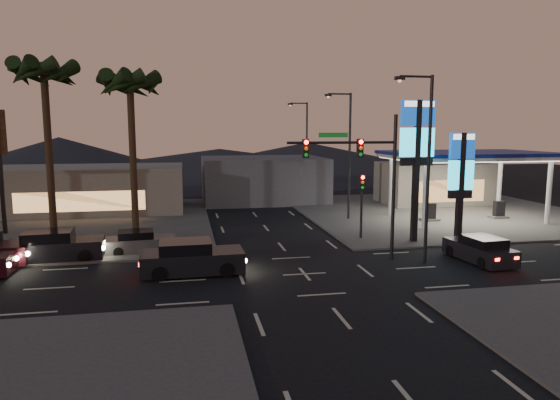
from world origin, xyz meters
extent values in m
plane|color=black|center=(0.00, 0.00, 0.00)|extent=(140.00, 140.00, 0.00)
cube|color=#47443F|center=(16.00, 16.00, 0.06)|extent=(24.00, 24.00, 0.12)
cube|color=#47443F|center=(-16.00, 16.00, 0.06)|extent=(24.00, 24.00, 0.12)
cylinder|color=silver|center=(11.00, 9.00, 2.50)|extent=(0.36, 0.36, 5.00)
cylinder|color=silver|center=(21.00, 9.00, 2.50)|extent=(0.36, 0.36, 5.00)
cylinder|color=silver|center=(11.00, 15.00, 2.50)|extent=(0.36, 0.36, 5.00)
cylinder|color=silver|center=(21.00, 15.00, 2.50)|extent=(0.36, 0.36, 5.00)
cube|color=silver|center=(16.00, 12.00, 5.20)|extent=(12.00, 8.00, 0.50)
cube|color=white|center=(16.00, 12.00, 4.90)|extent=(11.60, 7.60, 0.06)
cube|color=navy|center=(16.00, 12.00, 5.35)|extent=(12.20, 8.20, 0.25)
cube|color=black|center=(13.00, 12.00, 0.80)|extent=(0.80, 0.50, 1.40)
cube|color=black|center=(19.00, 12.00, 0.80)|extent=(0.80, 0.50, 1.40)
cube|color=#726B5B|center=(18.00, 21.00, 2.00)|extent=(10.00, 6.00, 4.00)
cube|color=black|center=(8.50, 5.50, 4.50)|extent=(0.35, 0.35, 9.00)
cube|color=navy|center=(8.50, 5.50, 8.20)|extent=(2.20, 0.30, 1.60)
cube|color=white|center=(8.50, 5.50, 8.75)|extent=(1.98, 0.32, 0.35)
cube|color=#1AD1FC|center=(8.50, 5.50, 6.40)|extent=(2.20, 0.30, 1.80)
cube|color=black|center=(8.50, 5.50, 5.20)|extent=(2.09, 0.28, 0.50)
cube|color=black|center=(11.00, 4.50, 3.50)|extent=(0.35, 0.35, 7.00)
cube|color=navy|center=(11.00, 4.50, 6.20)|extent=(1.60, 0.30, 1.60)
cube|color=white|center=(11.00, 4.50, 6.75)|extent=(1.44, 0.32, 0.35)
cube|color=#1AD1FC|center=(11.00, 4.50, 4.40)|extent=(1.60, 0.30, 1.80)
cube|color=black|center=(11.00, 4.50, 3.20)|extent=(1.52, 0.28, 0.50)
cylinder|color=black|center=(5.50, 2.00, 4.00)|extent=(0.20, 0.20, 8.00)
cylinder|color=black|center=(2.50, 2.00, 6.50)|extent=(6.00, 0.14, 0.14)
cube|color=#0C3F14|center=(2.00, 2.00, 6.90)|extent=(1.60, 0.05, 0.25)
cube|color=black|center=(3.50, 2.00, 6.20)|extent=(0.32, 0.25, 1.00)
sphere|color=#FF0C07|center=(3.50, 1.85, 6.53)|extent=(0.22, 0.22, 0.22)
sphere|color=orange|center=(3.50, 1.85, 6.20)|extent=(0.20, 0.20, 0.20)
sphere|color=#0CB226|center=(3.50, 1.85, 5.87)|extent=(0.20, 0.20, 0.20)
cube|color=black|center=(0.50, 2.00, 6.20)|extent=(0.32, 0.25, 1.00)
sphere|color=#FF0C07|center=(0.50, 1.85, 6.53)|extent=(0.22, 0.22, 0.22)
sphere|color=orange|center=(0.50, 1.85, 6.20)|extent=(0.20, 0.20, 0.20)
sphere|color=#0CB226|center=(0.50, 1.85, 5.87)|extent=(0.20, 0.20, 0.20)
cylinder|color=black|center=(5.50, 7.00, 2.00)|extent=(0.16, 0.16, 4.00)
cube|color=black|center=(5.50, 7.00, 3.80)|extent=(0.32, 0.25, 1.00)
sphere|color=#FF0C07|center=(5.50, 6.85, 4.13)|extent=(0.22, 0.22, 0.22)
sphere|color=orange|center=(5.50, 6.85, 3.80)|extent=(0.20, 0.20, 0.20)
sphere|color=#0CB226|center=(5.50, 6.85, 3.47)|extent=(0.20, 0.20, 0.20)
cylinder|color=black|center=(7.00, 1.00, 5.00)|extent=(0.18, 0.18, 10.00)
cylinder|color=black|center=(6.10, 1.00, 9.90)|extent=(1.80, 0.12, 0.12)
cube|color=black|center=(5.20, 1.00, 9.80)|extent=(0.50, 0.25, 0.18)
sphere|color=#FFCC8C|center=(5.20, 1.00, 9.68)|extent=(0.20, 0.20, 0.20)
cylinder|color=black|center=(7.00, 14.00, 5.00)|extent=(0.18, 0.18, 10.00)
cylinder|color=black|center=(6.10, 14.00, 9.90)|extent=(1.80, 0.12, 0.12)
cube|color=black|center=(5.20, 14.00, 9.80)|extent=(0.50, 0.25, 0.18)
sphere|color=#FFCC8C|center=(5.20, 14.00, 9.68)|extent=(0.20, 0.20, 0.20)
cylinder|color=black|center=(7.00, 28.00, 5.00)|extent=(0.18, 0.18, 10.00)
cylinder|color=black|center=(6.10, 28.00, 9.90)|extent=(1.80, 0.12, 0.12)
cube|color=black|center=(5.20, 28.00, 9.80)|extent=(0.50, 0.25, 0.18)
sphere|color=#FFCC8C|center=(5.20, 28.00, 9.68)|extent=(0.20, 0.20, 0.20)
cylinder|color=black|center=(-9.00, 9.50, 5.10)|extent=(0.44, 0.44, 10.20)
sphere|color=black|center=(-9.00, 9.50, 10.20)|extent=(0.90, 0.90, 0.90)
cone|color=black|center=(-7.70, 9.50, 9.90)|extent=(0.90, 2.74, 1.91)
cone|color=black|center=(-8.08, 10.42, 9.90)|extent=(2.57, 2.57, 1.91)
cone|color=black|center=(-9.00, 10.80, 9.90)|extent=(2.74, 0.90, 1.91)
cone|color=black|center=(-9.92, 10.42, 9.90)|extent=(2.57, 2.57, 1.91)
cone|color=black|center=(-10.30, 9.50, 9.90)|extent=(0.90, 2.74, 1.91)
cone|color=black|center=(-9.92, 8.58, 9.90)|extent=(2.57, 2.57, 1.91)
cone|color=black|center=(-9.00, 8.20, 9.90)|extent=(2.74, 0.90, 1.91)
cone|color=black|center=(-8.08, 8.58, 9.90)|extent=(2.57, 2.57, 1.91)
cylinder|color=black|center=(-14.00, 9.50, 5.40)|extent=(0.44, 0.44, 10.80)
sphere|color=black|center=(-14.00, 9.50, 10.80)|extent=(0.90, 0.90, 0.90)
cone|color=black|center=(-12.70, 9.50, 10.50)|extent=(0.90, 2.74, 1.91)
cone|color=black|center=(-13.08, 10.42, 10.50)|extent=(2.57, 2.57, 1.91)
cone|color=black|center=(-14.00, 10.80, 10.50)|extent=(2.74, 0.90, 1.91)
cone|color=black|center=(-14.92, 10.42, 10.50)|extent=(2.57, 2.57, 1.91)
cone|color=black|center=(-15.30, 9.50, 10.50)|extent=(0.90, 2.74, 1.91)
cone|color=black|center=(-14.92, 8.58, 10.50)|extent=(2.57, 2.57, 1.91)
cone|color=black|center=(-14.00, 8.20, 10.50)|extent=(2.74, 0.90, 1.91)
cone|color=black|center=(-13.08, 8.58, 10.50)|extent=(2.57, 2.57, 1.91)
cylinder|color=black|center=(-18.00, 13.00, 3.00)|extent=(0.30, 0.30, 6.00)
cube|color=#726B5B|center=(-14.00, 22.00, 2.00)|extent=(16.00, 8.00, 4.00)
cube|color=#4C4C51|center=(2.00, 26.00, 2.20)|extent=(12.00, 9.00, 4.40)
cone|color=black|center=(-25.00, 60.00, 3.00)|extent=(40.00, 40.00, 6.00)
cone|color=black|center=(15.00, 60.00, 2.50)|extent=(50.00, 50.00, 5.00)
cone|color=black|center=(0.00, 60.00, 2.00)|extent=(60.00, 60.00, 4.00)
cube|color=black|center=(-5.50, 1.14, 0.63)|extent=(5.10, 2.23, 1.03)
cube|color=black|center=(-5.84, 1.14, 1.32)|extent=(2.57, 2.01, 0.75)
cylinder|color=black|center=(-3.91, 2.15, 0.37)|extent=(0.74, 0.29, 0.74)
cylinder|color=black|center=(-3.87, 0.20, 0.37)|extent=(0.74, 0.29, 0.74)
cylinder|color=black|center=(-7.13, 2.09, 0.37)|extent=(0.74, 0.29, 0.74)
cylinder|color=black|center=(-7.09, 0.13, 0.37)|extent=(0.74, 0.29, 0.74)
sphere|color=#FFF2BF|center=(-2.99, 1.88, 0.71)|extent=(0.25, 0.25, 0.25)
sphere|color=#FFF2BF|center=(-2.96, 0.51, 0.71)|extent=(0.25, 0.25, 0.25)
cube|color=#FF140A|center=(-8.04, 1.78, 0.80)|extent=(0.10, 0.29, 0.16)
cube|color=#FF140A|center=(-8.01, 0.40, 0.80)|extent=(0.10, 0.29, 0.16)
cylinder|color=black|center=(-15.22, 3.58, 0.34)|extent=(0.69, 0.28, 0.68)
sphere|color=#FFF2BF|center=(-14.36, 3.34, 0.66)|extent=(0.23, 0.23, 0.23)
sphere|color=#FFF2BF|center=(-14.32, 2.06, 0.66)|extent=(0.23, 0.23, 0.23)
cube|color=#565658|center=(-8.41, 6.15, 0.49)|extent=(4.09, 2.02, 0.81)
cube|color=black|center=(-8.68, 6.13, 1.03)|extent=(2.11, 1.70, 0.58)
cylinder|color=black|center=(-7.23, 7.03, 0.29)|extent=(0.59, 0.27, 0.57)
cylinder|color=black|center=(-7.09, 5.51, 0.29)|extent=(0.59, 0.27, 0.57)
cylinder|color=black|center=(-9.74, 6.79, 0.29)|extent=(0.59, 0.27, 0.57)
cylinder|color=black|center=(-9.59, 5.27, 0.29)|extent=(0.59, 0.27, 0.57)
sphere|color=#FFF2BF|center=(-6.50, 6.87, 0.56)|extent=(0.20, 0.20, 0.20)
sphere|color=#FFF2BF|center=(-6.40, 5.80, 0.56)|extent=(0.20, 0.20, 0.20)
cube|color=#FF140A|center=(-10.43, 6.50, 0.63)|extent=(0.09, 0.23, 0.13)
cube|color=#FF140A|center=(-10.33, 5.43, 0.63)|extent=(0.09, 0.23, 0.13)
cube|color=black|center=(-12.88, 5.18, 0.63)|extent=(5.15, 2.43, 1.03)
cube|color=black|center=(-13.22, 5.16, 1.31)|extent=(2.63, 2.10, 0.74)
cylinder|color=black|center=(-11.35, 6.25, 0.37)|extent=(0.75, 0.32, 0.73)
cylinder|color=black|center=(-11.22, 4.32, 0.37)|extent=(0.75, 0.32, 0.73)
cylinder|color=black|center=(-14.54, 6.04, 0.37)|extent=(0.75, 0.32, 0.73)
cylinder|color=black|center=(-14.41, 4.11, 0.37)|extent=(0.75, 0.32, 0.73)
sphere|color=#FFF2BF|center=(-10.42, 6.03, 0.71)|extent=(0.25, 0.25, 0.25)
sphere|color=#FFF2BF|center=(-10.33, 4.66, 0.71)|extent=(0.25, 0.25, 0.25)
cube|color=#FF140A|center=(-15.43, 5.70, 0.80)|extent=(0.11, 0.29, 0.16)
cube|color=#FF140A|center=(-15.34, 4.33, 0.80)|extent=(0.11, 0.29, 0.16)
cylinder|color=black|center=(-15.00, 5.67, 0.37)|extent=(0.74, 0.30, 0.74)
cylinder|color=black|center=(-14.94, 3.72, 0.37)|extent=(0.74, 0.30, 0.74)
sphere|color=#FFF2BF|center=(-14.07, 5.42, 0.71)|extent=(0.25, 0.25, 0.25)
sphere|color=#FFF2BF|center=(-14.03, 4.04, 0.71)|extent=(0.25, 0.25, 0.25)
cube|color=black|center=(10.00, 0.59, 0.54)|extent=(2.18, 4.43, 0.88)
cube|color=black|center=(10.03, 0.30, 1.12)|extent=(1.84, 2.28, 0.63)
cylinder|color=black|center=(9.05, 1.87, 0.31)|extent=(0.29, 0.64, 0.62)
cylinder|color=black|center=(10.70, 2.02, 0.31)|extent=(0.29, 0.64, 0.62)
cylinder|color=black|center=(9.30, -0.84, 0.31)|extent=(0.29, 0.64, 0.62)
cylinder|color=black|center=(10.95, -0.70, 0.31)|extent=(0.29, 0.64, 0.62)
cube|color=#FF140A|center=(9.61, -1.60, 0.68)|extent=(0.25, 0.10, 0.14)
cube|color=#FF140A|center=(10.77, -1.49, 0.68)|extent=(0.25, 0.10, 0.14)
camera|label=1|loc=(-5.78, -23.56, 7.19)|focal=32.00mm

